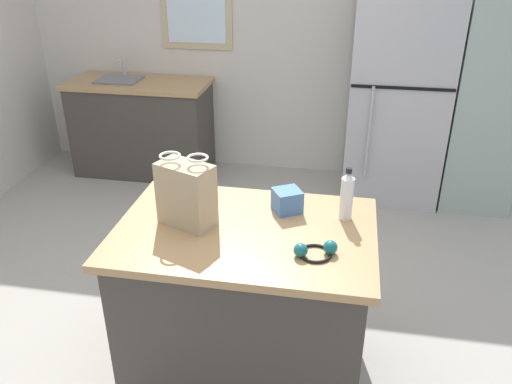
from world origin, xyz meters
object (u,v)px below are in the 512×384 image
small_box (287,201)px  bottle (347,196)px  ear_defenders (315,250)px  tall_cabinet (490,76)px  shopping_bag (186,194)px  refrigerator (397,101)px  kitchen_island (246,303)px

small_box → bottle: bottle is taller
bottle → ear_defenders: 0.39m
small_box → tall_cabinet: bearing=57.4°
bottle → tall_cabinet: bearing=63.4°
ear_defenders → shopping_bag: bearing=165.4°
refrigerator → tall_cabinet: tall_cabinet is taller
refrigerator → shopping_bag: (-1.14, -2.40, 0.19)m
tall_cabinet → shopping_bag: size_ratio=6.24×
ear_defenders → small_box: bearing=114.7°
shopping_bag → bottle: size_ratio=1.32×
bottle → ear_defenders: (-0.12, -0.36, -0.10)m
refrigerator → ear_defenders: bearing=-101.2°
tall_cabinet → small_box: (-1.40, -2.19, -0.16)m
small_box → bottle: 0.30m
refrigerator → bottle: 2.25m
tall_cabinet → kitchen_island: bearing=-123.3°
tall_cabinet → ear_defenders: 2.85m
kitchen_island → refrigerator: refrigerator is taller
refrigerator → small_box: 2.29m
kitchen_island → shopping_bag: size_ratio=3.48×
small_box → bottle: (0.30, -0.02, 0.07)m
kitchen_island → ear_defenders: (0.35, -0.17, 0.47)m
kitchen_island → tall_cabinet: bearing=56.7°
ear_defenders → tall_cabinet: bearing=64.5°
ear_defenders → kitchen_island: bearing=154.7°
bottle → kitchen_island: bearing=-157.9°
kitchen_island → small_box: bearing=50.7°
kitchen_island → ear_defenders: size_ratio=6.53×
kitchen_island → ear_defenders: 0.61m
refrigerator → tall_cabinet: 0.76m
shopping_bag → ear_defenders: (0.64, -0.17, -0.14)m
refrigerator → tall_cabinet: bearing=0.0°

